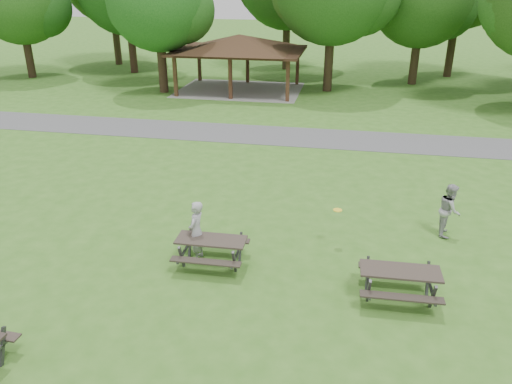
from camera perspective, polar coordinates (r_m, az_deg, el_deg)
name	(u,v)px	position (r m, az deg, el deg)	size (l,w,h in m)	color
ground	(187,299)	(12.99, -7.86, -11.99)	(160.00, 160.00, 0.00)	#366A1E
asphalt_path	(274,135)	(25.34, 2.07, 6.48)	(120.00, 3.20, 0.02)	#4C4C4F
pavilion	(239,45)	(35.05, -1.93, 16.45)	(8.60, 7.01, 3.76)	#3A2515
tree_row_b	(20,0)	(43.17, -25.35, 19.20)	(7.14, 6.80, 9.28)	black
tree_row_d	(159,3)	(34.84, -11.02, 20.48)	(6.93, 6.60, 9.27)	black
picnic_table_middle	(211,245)	(13.97, -5.14, -6.06)	(1.96, 1.60, 0.84)	#312924
picnic_table_far	(400,277)	(13.05, 16.11, -9.30)	(2.01, 1.64, 0.85)	#302823
frisbee_in_flight	(338,210)	(14.81, 9.31, -2.05)	(0.35, 0.35, 0.02)	yellow
frisbee_thrower	(196,231)	(14.13, -6.84, -4.46)	(0.65, 0.43, 1.79)	#A1A1A3
frisbee_catcher	(449,210)	(16.50, 21.24, -1.90)	(0.82, 0.64, 1.69)	#A1A1A4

